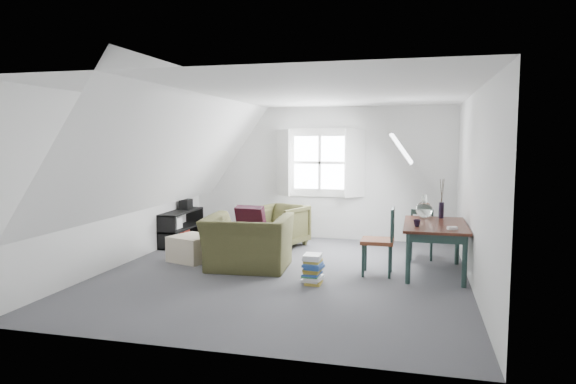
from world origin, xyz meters
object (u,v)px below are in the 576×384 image
(dining_table, at_px, (435,230))
(dining_chair_far, at_px, (422,233))
(media_shelf, at_px, (179,229))
(armchair_far, at_px, (281,246))
(dining_chair_near, at_px, (380,240))
(ottoman, at_px, (193,248))
(magazine_stack, at_px, (313,269))
(armchair_near, at_px, (248,269))

(dining_table, relative_size, dining_chair_far, 1.75)
(dining_chair_far, xyz_separation_m, media_shelf, (-4.23, 0.12, -0.15))
(armchair_far, height_order, dining_chair_near, dining_chair_near)
(armchair_far, height_order, ottoman, ottoman)
(dining_chair_far, bearing_deg, dining_table, 80.29)
(dining_table, relative_size, magazine_stack, 3.67)
(armchair_near, distance_m, ottoman, 1.06)
(ottoman, bearing_deg, armchair_near, -15.50)
(magazine_stack, bearing_deg, armchair_near, 153.70)
(armchair_far, distance_m, dining_chair_far, 2.49)
(ottoman, relative_size, magazine_stack, 1.52)
(dining_chair_far, distance_m, magazine_stack, 2.28)
(armchair_near, bearing_deg, dining_chair_far, -156.57)
(armchair_far, xyz_separation_m, media_shelf, (-1.82, -0.29, 0.27))
(armchair_near, xyz_separation_m, ottoman, (-1.00, 0.28, 0.20))
(media_shelf, bearing_deg, dining_chair_near, -16.10)
(armchair_far, relative_size, media_shelf, 0.68)
(armchair_near, height_order, magazine_stack, armchair_near)
(dining_table, bearing_deg, armchair_near, -166.58)
(dining_table, distance_m, dining_chair_near, 0.79)
(media_shelf, bearing_deg, dining_table, -9.89)
(ottoman, xyz_separation_m, dining_chair_near, (2.89, -0.14, 0.30))
(dining_chair_far, bearing_deg, media_shelf, -22.72)
(ottoman, distance_m, dining_chair_far, 3.61)
(dining_chair_far, height_order, dining_chair_near, dining_chair_near)
(media_shelf, bearing_deg, armchair_far, 11.83)
(armchair_near, relative_size, magazine_stack, 3.10)
(dining_chair_far, relative_size, media_shelf, 0.69)
(ottoman, bearing_deg, magazine_stack, -21.29)
(dining_chair_near, bearing_deg, ottoman, -106.01)
(armchair_near, distance_m, media_shelf, 2.27)
(ottoman, bearing_deg, dining_chair_near, -2.68)
(dining_chair_near, bearing_deg, dining_table, 96.27)
(magazine_stack, bearing_deg, dining_chair_far, 52.45)
(ottoman, bearing_deg, dining_table, 2.01)
(armchair_near, relative_size, media_shelf, 1.02)
(ottoman, distance_m, media_shelf, 1.36)
(dining_table, bearing_deg, media_shelf, 172.03)
(dining_chair_near, height_order, media_shelf, dining_chair_near)
(dining_chair_near, relative_size, magazine_stack, 2.44)
(armchair_near, distance_m, magazine_stack, 1.21)
(armchair_far, height_order, dining_chair_far, dining_chair_far)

